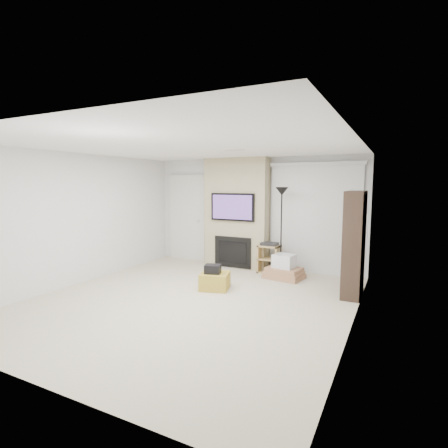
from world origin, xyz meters
The scene contains 16 objects.
floor centered at (0.00, 0.00, 0.00)m, with size 5.00×5.50×0.00m, color beige.
ceiling centered at (0.00, 0.00, 2.50)m, with size 5.00×5.50×0.00m, color white.
wall_back centered at (0.00, 2.75, 1.25)m, with size 5.00×2.50×0.00m, color silver.
wall_front centered at (0.00, -2.75, 1.25)m, with size 5.00×2.50×0.00m, color silver.
wall_left centered at (-2.50, 0.00, 1.25)m, with size 5.50×2.50×0.00m, color silver.
wall_right centered at (2.50, 0.00, 1.25)m, with size 5.50×2.50×0.00m, color silver.
hvac_vent centered at (0.40, 0.80, 2.50)m, with size 0.35×0.18×0.01m, color silver.
ottoman centered at (0.04, 0.74, 0.15)m, with size 0.50×0.50×0.30m, color #B19630.
black_bag centered at (0.03, 0.69, 0.38)m, with size 0.28×0.22×0.16m, color black.
fireplace_wall centered at (-0.35, 2.54, 1.24)m, with size 1.50×0.47×2.50m.
entry_door centered at (-1.80, 2.71, 1.05)m, with size 1.02×0.11×2.14m.
vertical_blinds centered at (1.40, 2.70, 1.27)m, with size 1.98×0.10×2.37m.
floor_lamp centered at (0.80, 2.27, 1.46)m, with size 0.27×0.27×1.85m.
av_stand centered at (0.53, 2.33, 0.35)m, with size 0.45×0.38×0.66m.
box_stack centered at (0.97, 2.01, 0.19)m, with size 0.82×0.67×0.50m.
bookshelf centered at (2.34, 1.49, 0.90)m, with size 0.30×0.80×1.80m.
Camera 1 is at (2.99, -4.75, 1.92)m, focal length 28.00 mm.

